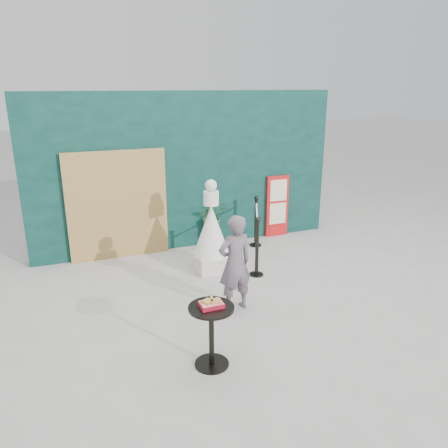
# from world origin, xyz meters

# --- Properties ---
(ground) EXTENTS (60.00, 60.00, 0.00)m
(ground) POSITION_xyz_m (0.00, 0.00, 0.00)
(ground) COLOR #ADAAA5
(ground) RESTS_ON ground
(back_wall) EXTENTS (6.00, 0.30, 3.00)m
(back_wall) POSITION_xyz_m (0.00, 3.15, 1.50)
(back_wall) COLOR #092A28
(back_wall) RESTS_ON ground
(bamboo_fence) EXTENTS (1.80, 0.08, 2.00)m
(bamboo_fence) POSITION_xyz_m (-1.40, 2.94, 1.00)
(bamboo_fence) COLOR tan
(bamboo_fence) RESTS_ON ground
(woman) EXTENTS (0.55, 0.40, 1.41)m
(woman) POSITION_xyz_m (-0.19, 0.31, 0.71)
(woman) COLOR #675864
(woman) RESTS_ON ground
(menu_board) EXTENTS (0.50, 0.07, 1.30)m
(menu_board) POSITION_xyz_m (1.90, 2.95, 0.65)
(menu_board) COLOR red
(menu_board) RESTS_ON ground
(statue) EXTENTS (0.63, 0.63, 1.62)m
(statue) POSITION_xyz_m (-0.03, 1.72, 0.66)
(statue) COLOR silver
(statue) RESTS_ON ground
(cafe_table) EXTENTS (0.52, 0.52, 0.75)m
(cafe_table) POSITION_xyz_m (-0.95, -0.83, 0.50)
(cafe_table) COLOR black
(cafe_table) RESTS_ON ground
(food_basket) EXTENTS (0.26, 0.19, 0.11)m
(food_basket) POSITION_xyz_m (-0.95, -0.83, 0.79)
(food_basket) COLOR #AC1227
(food_basket) RESTS_ON cafe_table
(planter) EXTENTS (0.54, 0.46, 0.91)m
(planter) POSITION_xyz_m (0.41, 2.88, 0.53)
(planter) COLOR brown
(planter) RESTS_ON ground
(stanchion_barrier) EXTENTS (0.84, 1.54, 1.03)m
(stanchion_barrier) POSITION_xyz_m (0.91, 1.90, 0.49)
(stanchion_barrier) COLOR black
(stanchion_barrier) RESTS_ON ground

